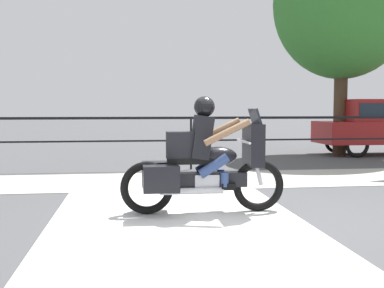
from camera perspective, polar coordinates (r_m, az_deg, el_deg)
The scene contains 7 objects.
ground_plane at distance 6.51m, azimuth 5.78°, elevation -8.72°, with size 120.00×120.00×0.00m, color #4C4C4F.
sidewalk_band at distance 9.79m, azimuth 1.17°, elevation -4.25°, with size 44.00×2.40×0.01m, color #B7B2A8.
crosswalk_band at distance 6.18m, azimuth -1.62°, elevation -9.38°, with size 3.28×6.00×0.01m, color silver.
fence_railing at distance 11.38m, azimuth -0.12°, elevation 1.91°, with size 36.00×0.05×1.25m.
motorcycle at distance 6.69m, azimuth 1.24°, elevation -2.22°, with size 2.31×0.76×1.63m.
parked_car at distance 16.10m, azimuth 21.80°, elevation 2.28°, with size 4.31×1.63×1.72m.
tree_behind_sign at distance 15.95m, azimuth 17.43°, elevation 15.62°, with size 4.21×4.21×6.97m.
Camera 1 is at (-1.47, -6.17, 1.47)m, focal length 45.00 mm.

